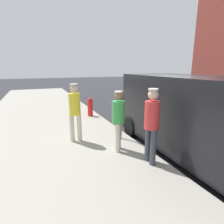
{
  "coord_description": "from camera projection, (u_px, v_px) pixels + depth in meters",
  "views": [
    {
      "loc": [
        3.76,
        4.85,
        2.37
      ],
      "look_at": [
        1.65,
        -0.12,
        1.05
      ],
      "focal_mm": 29.24,
      "sensor_mm": 36.0,
      "label": 1
    }
  ],
  "objects": [
    {
      "name": "fire_hydrant",
      "position": [
        90.0,
        107.0,
        8.5
      ],
      "size": [
        0.24,
        0.24,
        0.86
      ],
      "color": "red",
      "rests_on": "sidewalk_slab"
    },
    {
      "name": "parking_meter_near",
      "position": [
        121.0,
        107.0,
        5.63
      ],
      "size": [
        0.14,
        0.18,
        1.52
      ],
      "color": "gray",
      "rests_on": "sidewalk_slab"
    },
    {
      "name": "parked_van",
      "position": [
        200.0,
        115.0,
        4.76
      ],
      "size": [
        2.23,
        5.25,
        2.15
      ],
      "color": "black",
      "rests_on": "ground"
    },
    {
      "name": "ground_plane",
      "position": [
        157.0,
        138.0,
        6.32
      ],
      "size": [
        80.0,
        80.0,
        0.0
      ],
      "primitive_type": "plane",
      "color": "#2D2D33"
    },
    {
      "name": "pedestrian_in_green",
      "position": [
        118.0,
        117.0,
        4.83
      ],
      "size": [
        0.34,
        0.34,
        1.63
      ],
      "color": "beige",
      "rests_on": "sidewalk_slab"
    },
    {
      "name": "pedestrian_in_red",
      "position": [
        152.0,
        121.0,
        4.15
      ],
      "size": [
        0.34,
        0.36,
        1.77
      ],
      "color": "#383D47",
      "rests_on": "sidewalk_slab"
    },
    {
      "name": "pedestrian_in_yellow",
      "position": [
        75.0,
        109.0,
        5.42
      ],
      "size": [
        0.35,
        0.34,
        1.77
      ],
      "color": "beige",
      "rests_on": "sidewalk_slab"
    },
    {
      "name": "sidewalk_slab",
      "position": [
        51.0,
        154.0,
        4.98
      ],
      "size": [
        5.0,
        32.0,
        0.15
      ],
      "primitive_type": "cube",
      "color": "#9E998E",
      "rests_on": "ground"
    }
  ]
}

